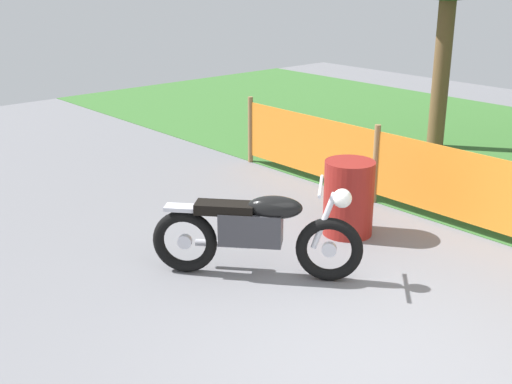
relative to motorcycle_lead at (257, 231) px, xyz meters
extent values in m
cube|color=slate|center=(1.88, -0.21, -0.50)|extent=(24.00, 24.00, 0.02)
cylinder|color=olive|center=(-3.12, 2.61, 0.04)|extent=(0.08, 0.08, 1.05)
cylinder|color=olive|center=(-0.62, 2.61, 0.04)|extent=(0.08, 0.08, 1.05)
cube|color=orange|center=(-1.87, 2.61, 0.06)|extent=(2.42, 0.02, 0.85)
cube|color=orange|center=(0.63, 2.61, 0.06)|extent=(2.42, 0.02, 0.85)
cylinder|color=brown|center=(-1.69, 5.60, 0.94)|extent=(0.28, 0.28, 2.85)
torus|color=black|center=(0.54, 0.47, -0.15)|extent=(0.58, 0.52, 0.67)
cylinder|color=silver|center=(0.54, 0.47, -0.15)|extent=(0.15, 0.14, 0.15)
torus|color=black|center=(-0.56, -0.49, -0.15)|extent=(0.58, 0.52, 0.67)
cylinder|color=silver|center=(-0.56, -0.49, -0.15)|extent=(0.15, 0.14, 0.15)
cube|color=#38383D|center=(-0.05, -0.04, 0.03)|extent=(0.64, 0.60, 0.33)
ellipsoid|color=black|center=(0.13, 0.11, 0.26)|extent=(0.57, 0.54, 0.23)
cube|color=black|center=(-0.25, -0.22, 0.23)|extent=(0.59, 0.56, 0.10)
cube|color=silver|center=(-0.56, -0.49, 0.21)|extent=(0.39, 0.37, 0.04)
cylinder|color=silver|center=(0.49, 0.43, 0.15)|extent=(0.22, 0.20, 0.59)
sphere|color=white|center=(0.62, 0.53, 0.39)|extent=(0.26, 0.26, 0.19)
cylinder|color=silver|center=(0.46, 0.40, 0.50)|extent=(0.43, 0.49, 0.03)
cylinder|color=silver|center=(-0.38, -0.14, -0.22)|extent=(0.48, 0.43, 0.07)
cylinder|color=maroon|center=(-0.14, 1.53, -0.05)|extent=(0.58, 0.58, 0.88)
camera|label=1|loc=(4.50, -3.98, 2.50)|focal=45.98mm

